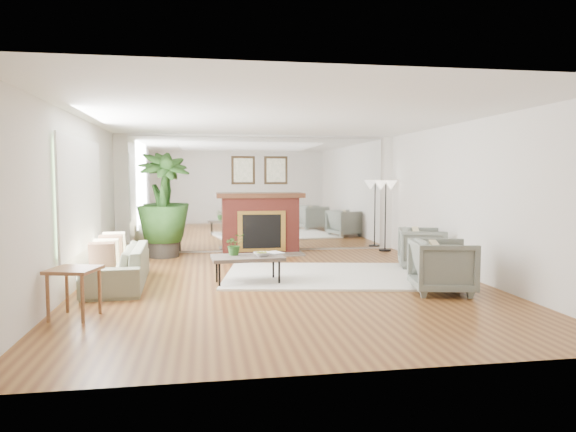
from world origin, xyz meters
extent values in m
plane|color=brown|center=(0.00, 0.00, 0.00)|extent=(7.00, 7.00, 0.00)
cube|color=silver|center=(-2.99, 0.00, 1.25)|extent=(0.02, 7.00, 2.50)
cube|color=silver|center=(2.99, 0.00, 1.25)|extent=(0.02, 7.00, 2.50)
cube|color=silver|center=(0.00, 3.49, 1.25)|extent=(6.00, 0.02, 2.50)
cube|color=silver|center=(0.00, 3.47, 1.25)|extent=(5.40, 0.04, 2.40)
cube|color=#B2E09E|center=(-2.96, 0.40, 1.35)|extent=(0.04, 2.40, 1.50)
cube|color=maroon|center=(0.00, 3.28, 0.60)|extent=(1.60, 0.40, 1.20)
cube|color=gold|center=(0.00, 3.07, 0.48)|extent=(1.00, 0.04, 0.85)
cube|color=black|center=(0.00, 3.05, 0.48)|extent=(0.80, 0.04, 0.70)
cube|color=#63574E|center=(0.00, 2.93, 0.01)|extent=(1.70, 0.55, 0.03)
cube|color=#4E2919|center=(0.00, 3.26, 1.22)|extent=(1.85, 0.46, 0.10)
cube|color=black|center=(-0.35, 3.43, 1.75)|extent=(0.50, 0.04, 0.60)
cube|color=black|center=(0.35, 3.43, 1.75)|extent=(0.50, 0.04, 0.60)
cube|color=white|center=(0.71, 0.54, 0.02)|extent=(3.45, 2.72, 0.03)
cube|color=#63574E|center=(-0.54, 0.16, 0.40)|extent=(1.10, 0.69, 0.05)
cylinder|color=black|center=(-0.97, -0.09, 0.19)|extent=(0.03, 0.03, 0.37)
cylinder|color=black|center=(-0.08, -0.03, 0.19)|extent=(0.03, 0.03, 0.37)
cylinder|color=black|center=(-1.00, 0.35, 0.19)|extent=(0.03, 0.03, 0.37)
cylinder|color=black|center=(-0.11, 0.41, 0.19)|extent=(0.03, 0.03, 0.37)
imported|color=gray|center=(-2.45, 0.34, 0.29)|extent=(0.88, 2.05, 0.59)
imported|color=gray|center=(2.60, 0.95, 0.36)|extent=(0.99, 0.98, 0.72)
imported|color=gray|center=(2.08, -0.89, 0.37)|extent=(0.96, 0.94, 0.75)
cube|color=#94643B|center=(-2.65, -1.39, 0.56)|extent=(0.62, 0.62, 0.04)
cylinder|color=#94643B|center=(-2.90, -1.54, 0.27)|extent=(0.04, 0.04, 0.55)
cylinder|color=#94643B|center=(-2.51, -1.64, 0.27)|extent=(0.04, 0.04, 0.55)
cylinder|color=#94643B|center=(-2.79, -1.14, 0.27)|extent=(0.04, 0.04, 0.55)
cylinder|color=#94643B|center=(-2.40, -1.25, 0.27)|extent=(0.04, 0.04, 0.55)
cylinder|color=black|center=(-1.99, 3.03, 0.22)|extent=(0.61, 0.61, 0.44)
imported|color=#306023|center=(-1.99, 3.03, 1.21)|extent=(1.29, 1.29, 1.81)
cylinder|color=black|center=(2.70, 3.10, 0.02)|extent=(0.26, 0.26, 0.04)
cylinder|color=black|center=(2.70, 3.10, 0.74)|extent=(0.03, 0.03, 1.48)
cone|color=white|center=(2.59, 3.10, 1.43)|extent=(0.28, 0.28, 0.20)
cone|color=white|center=(2.81, 3.10, 1.43)|extent=(0.28, 0.28, 0.20)
imported|color=#306023|center=(-0.73, 0.27, 0.59)|extent=(0.36, 0.34, 0.33)
imported|color=#94643B|center=(-0.33, 0.10, 0.46)|extent=(0.28, 0.28, 0.06)
imported|color=#94643B|center=(-0.19, 0.30, 0.43)|extent=(0.30, 0.34, 0.02)
camera|label=1|loc=(-1.17, -7.49, 1.62)|focal=32.00mm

